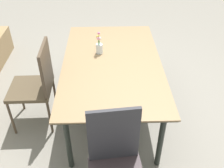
# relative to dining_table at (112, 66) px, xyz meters

# --- Properties ---
(ground_plane) EXTENTS (12.00, 12.00, 0.00)m
(ground_plane) POSITION_rel_dining_table_xyz_m (0.05, -0.07, -0.66)
(ground_plane) COLOR gray
(dining_table) EXTENTS (1.84, 1.08, 0.72)m
(dining_table) POSITION_rel_dining_table_xyz_m (0.00, 0.00, 0.00)
(dining_table) COLOR #8C704C
(dining_table) RESTS_ON ground
(chair_far_side) EXTENTS (0.46, 0.46, 1.00)m
(chair_far_side) POSITION_rel_dining_table_xyz_m (-0.14, 0.82, -0.10)
(chair_far_side) COLOR brown
(chair_far_side) RESTS_ON ground
(chair_end_left) EXTENTS (0.46, 0.46, 1.01)m
(chair_end_left) POSITION_rel_dining_table_xyz_m (-1.21, 0.01, -0.10)
(chair_end_left) COLOR #3A2E31
(chair_end_left) RESTS_ON ground
(flower_vase) EXTENTS (0.08, 0.08, 0.27)m
(flower_vase) POSITION_rel_dining_table_xyz_m (0.20, 0.14, 0.14)
(flower_vase) COLOR silver
(flower_vase) RESTS_ON dining_table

